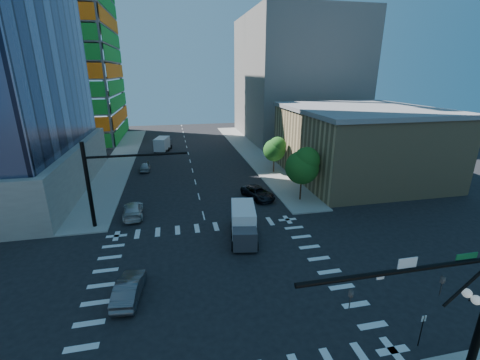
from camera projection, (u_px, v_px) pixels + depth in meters
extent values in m
plane|color=black|center=(219.00, 278.00, 25.43)|extent=(160.00, 160.00, 0.00)
cube|color=silver|center=(219.00, 278.00, 25.43)|extent=(20.00, 20.00, 0.01)
cube|color=gray|center=(251.00, 152.00, 64.93)|extent=(5.00, 60.00, 0.15)
cube|color=gray|center=(122.00, 159.00, 60.01)|extent=(5.00, 60.00, 0.15)
cube|color=#1A902A|center=(111.00, 30.00, 72.08)|extent=(0.12, 24.00, 49.00)
cube|color=orange|center=(25.00, 20.00, 57.93)|extent=(24.00, 0.12, 49.00)
cube|color=tan|center=(359.00, 144.00, 49.13)|extent=(20.00, 22.00, 10.00)
cube|color=slate|center=(363.00, 109.00, 47.43)|extent=(20.50, 22.50, 0.60)
cube|color=slate|center=(295.00, 78.00, 77.21)|extent=(24.00, 30.00, 28.00)
cylinder|color=black|center=(406.00, 270.00, 13.63)|extent=(10.00, 0.24, 0.24)
cylinder|color=black|center=(471.00, 281.00, 14.70)|extent=(2.50, 0.14, 2.50)
imported|color=black|center=(441.00, 286.00, 14.38)|extent=(0.16, 0.20, 1.00)
imported|color=black|center=(350.00, 300.00, 13.50)|extent=(0.16, 0.20, 1.00)
cube|color=white|center=(407.00, 263.00, 13.52)|extent=(0.90, 0.04, 0.50)
cube|color=#0D5F2D|center=(467.00, 256.00, 14.13)|extent=(1.10, 0.04, 0.28)
cylinder|color=black|center=(479.00, 299.00, 15.21)|extent=(1.20, 0.08, 0.08)
sphere|color=white|center=(467.00, 293.00, 15.27)|extent=(0.44, 0.44, 0.44)
sphere|color=white|center=(476.00, 300.00, 14.81)|extent=(0.44, 0.44, 0.44)
cylinder|color=black|center=(88.00, 186.00, 32.33)|extent=(0.40, 0.40, 9.00)
cylinder|color=black|center=(137.00, 155.00, 32.39)|extent=(10.00, 0.24, 0.24)
imported|color=black|center=(148.00, 165.00, 32.94)|extent=(0.16, 0.20, 1.00)
cylinder|color=#382316|center=(300.00, 191.00, 40.45)|extent=(0.20, 0.20, 2.27)
sphere|color=#164C14|center=(302.00, 167.00, 39.46)|extent=(4.16, 4.16, 4.16)
sphere|color=#286822|center=(307.00, 160.00, 38.95)|extent=(3.25, 3.25, 3.25)
cylinder|color=#382316|center=(274.00, 166.00, 51.68)|extent=(0.20, 0.20, 1.92)
sphere|color=#164C14|center=(274.00, 150.00, 50.84)|extent=(3.52, 3.52, 3.52)
sphere|color=#286822|center=(277.00, 146.00, 50.38)|extent=(2.75, 2.75, 2.75)
cylinder|color=black|center=(421.00, 331.00, 18.85)|extent=(0.06, 0.06, 2.20)
cube|color=silver|center=(424.00, 319.00, 18.56)|extent=(0.30, 0.03, 0.40)
imported|color=black|center=(258.00, 193.00, 41.27)|extent=(4.08, 5.84, 1.48)
imported|color=#B9B9B9|center=(133.00, 210.00, 36.19)|extent=(2.46, 5.35, 1.51)
imported|color=#9B9EA2|center=(145.00, 167.00, 52.85)|extent=(1.73, 4.08, 1.38)
imported|color=#4E4E53|center=(129.00, 289.00, 23.04)|extent=(2.16, 4.81, 1.53)
cube|color=silver|center=(244.00, 222.00, 30.90)|extent=(3.02, 5.03, 2.45)
cube|color=#3D3E45|center=(244.00, 228.00, 31.09)|extent=(2.42, 2.04, 1.79)
cube|color=silver|center=(163.00, 143.00, 65.65)|extent=(3.24, 5.01, 2.40)
cube|color=#3D3E45|center=(163.00, 146.00, 65.85)|extent=(2.46, 2.12, 1.76)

